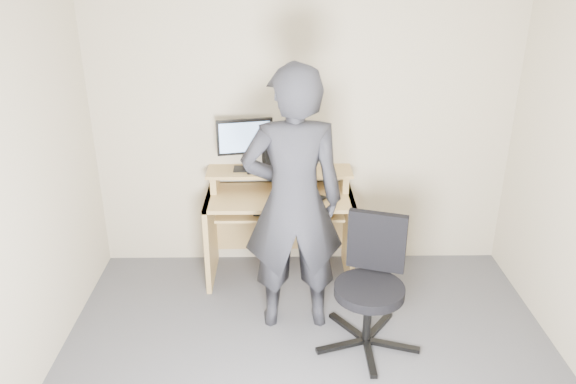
{
  "coord_description": "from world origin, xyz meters",
  "views": [
    {
      "loc": [
        -0.19,
        -2.73,
        2.59
      ],
      "look_at": [
        -0.14,
        1.05,
        0.95
      ],
      "focal_mm": 35.0,
      "sensor_mm": 36.0,
      "label": 1
    }
  ],
  "objects_px": {
    "office_chair": "(371,279)",
    "person": "(293,202)",
    "desk": "(280,213)",
    "monitor": "(245,140)"
  },
  "relations": [
    {
      "from": "monitor",
      "to": "office_chair",
      "type": "bearing_deg",
      "value": -60.75
    },
    {
      "from": "desk",
      "to": "monitor",
      "type": "xyz_separation_m",
      "value": [
        -0.28,
        0.08,
        0.62
      ]
    },
    {
      "from": "desk",
      "to": "person",
      "type": "distance_m",
      "value": 0.85
    },
    {
      "from": "desk",
      "to": "person",
      "type": "relative_size",
      "value": 0.61
    },
    {
      "from": "office_chair",
      "to": "person",
      "type": "distance_m",
      "value": 0.76
    },
    {
      "from": "office_chair",
      "to": "person",
      "type": "xyz_separation_m",
      "value": [
        -0.54,
        0.24,
        0.47
      ]
    },
    {
      "from": "monitor",
      "to": "person",
      "type": "relative_size",
      "value": 0.23
    },
    {
      "from": "monitor",
      "to": "person",
      "type": "height_order",
      "value": "person"
    },
    {
      "from": "desk",
      "to": "office_chair",
      "type": "xyz_separation_m",
      "value": [
        0.63,
        -0.96,
        -0.05
      ]
    },
    {
      "from": "desk",
      "to": "monitor",
      "type": "distance_m",
      "value": 0.69
    }
  ]
}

